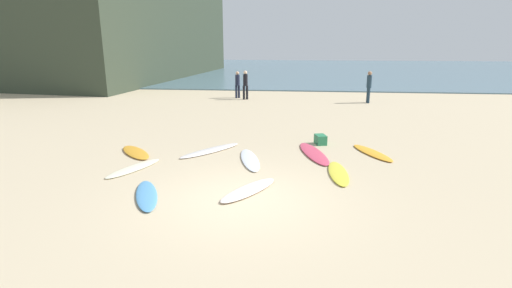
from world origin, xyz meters
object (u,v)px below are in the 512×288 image
(beachgoer_near, at_px, (238,83))
(beachgoer_mid, at_px, (369,85))
(surfboard_2, at_px, (338,173))
(beach_cooler, at_px, (320,140))
(surfboard_6, at_px, (314,153))
(surfboard_0, at_px, (372,153))
(surfboard_3, at_px, (147,195))
(surfboard_1, at_px, (210,150))
(surfboard_4, at_px, (134,168))
(beachgoer_far, at_px, (245,83))
(surfboard_8, at_px, (136,152))
(surfboard_7, at_px, (249,190))
(surfboard_5, at_px, (250,160))

(beachgoer_near, bearing_deg, beachgoer_mid, 129.04)
(surfboard_2, height_order, beach_cooler, beach_cooler)
(beachgoer_mid, bearing_deg, surfboard_6, -23.61)
(surfboard_0, height_order, beachgoer_near, beachgoer_near)
(surfboard_3, relative_size, beach_cooler, 3.99)
(beachgoer_near, bearing_deg, surfboard_1, 51.59)
(surfboard_0, distance_m, beachgoer_mid, 10.76)
(surfboard_4, relative_size, beachgoer_far, 1.14)
(surfboard_2, relative_size, beach_cooler, 4.14)
(surfboard_3, relative_size, beachgoer_near, 1.19)
(surfboard_3, xyz_separation_m, beachgoer_far, (0.35, 15.35, 0.94))
(surfboard_3, bearing_deg, beachgoer_near, 67.47)
(surfboard_8, height_order, beachgoer_mid, beachgoer_mid)
(surfboard_4, bearing_deg, beach_cooler, -125.37)
(surfboard_1, bearing_deg, surfboard_4, -94.14)
(surfboard_3, height_order, beach_cooler, beach_cooler)
(surfboard_3, bearing_deg, surfboard_2, 0.45)
(beachgoer_far, relative_size, beach_cooler, 3.56)
(surfboard_2, xyz_separation_m, surfboard_7, (-2.31, -1.50, 0.01))
(surfboard_6, bearing_deg, beachgoer_mid, 57.44)
(surfboard_1, xyz_separation_m, beach_cooler, (3.69, 1.32, 0.13))
(surfboard_3, xyz_separation_m, surfboard_5, (2.11, 3.04, -0.01))
(surfboard_0, relative_size, surfboard_7, 1.04)
(surfboard_7, relative_size, beachgoer_mid, 1.09)
(surfboard_3, distance_m, surfboard_4, 2.20)
(beachgoer_near, bearing_deg, beachgoer_far, 92.98)
(surfboard_7, bearing_deg, surfboard_1, 148.70)
(surfboard_2, xyz_separation_m, surfboard_3, (-4.69, -2.07, 0.00))
(surfboard_3, bearing_deg, surfboard_1, 56.77)
(surfboard_4, xyz_separation_m, beachgoer_far, (1.47, 13.46, 0.95))
(surfboard_3, height_order, surfboard_7, surfboard_7)
(surfboard_7, relative_size, beachgoer_near, 1.20)
(surfboard_8, distance_m, beachgoer_near, 12.62)
(surfboard_1, distance_m, surfboard_2, 4.41)
(surfboard_1, relative_size, surfboard_4, 1.23)
(surfboard_2, distance_m, beachgoer_far, 14.01)
(surfboard_1, distance_m, surfboard_8, 2.43)
(surfboard_6, relative_size, beachgoer_near, 1.56)
(surfboard_1, xyz_separation_m, surfboard_6, (3.41, 0.02, 0.00))
(surfboard_0, height_order, beachgoer_far, beachgoer_far)
(beachgoer_mid, relative_size, beach_cooler, 3.70)
(beach_cooler, bearing_deg, surfboard_1, -160.38)
(beachgoer_mid, xyz_separation_m, beachgoer_far, (-7.29, 0.58, -0.05))
(surfboard_0, bearing_deg, surfboard_3, -168.45)
(surfboard_0, xyz_separation_m, beach_cooler, (-1.62, 1.03, 0.13))
(surfboard_7, xyz_separation_m, beachgoer_mid, (5.26, 14.21, 0.99))
(surfboard_6, distance_m, beach_cooler, 1.33)
(surfboard_2, relative_size, beachgoer_mid, 1.12)
(surfboard_3, height_order, beachgoer_near, beachgoer_near)
(surfboard_1, bearing_deg, surfboard_3, -62.16)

